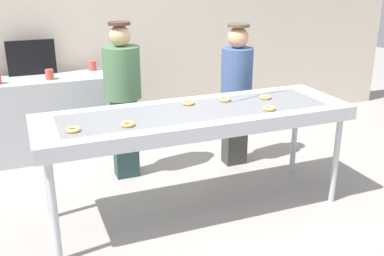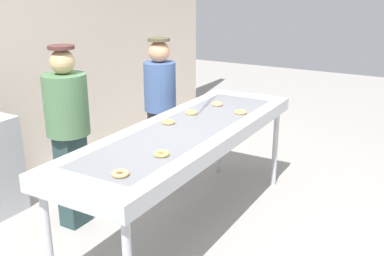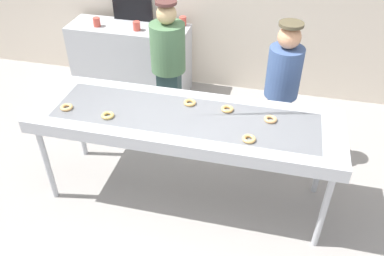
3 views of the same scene
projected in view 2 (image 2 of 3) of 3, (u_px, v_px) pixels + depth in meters
name	position (u px, v px, depth m)	size (l,w,h in m)	color
ground_plane	(188.00, 228.00, 4.01)	(16.00, 16.00, 0.00)	#9E9993
fryer_conveyor	(187.00, 135.00, 3.74)	(2.72, 0.83, 0.96)	#B7BABF
glazed_donut_0	(168.00, 122.00, 3.79)	(0.11, 0.11, 0.03)	#E6AF5D
glazed_donut_1	(240.00, 112.00, 4.09)	(0.11, 0.11, 0.03)	#ECB264
glazed_donut_2	(217.00, 104.00, 4.35)	(0.11, 0.11, 0.03)	#E8AA6B
glazed_donut_3	(120.00, 173.00, 2.78)	(0.11, 0.11, 0.03)	#EBB46C
glazed_donut_4	(191.00, 112.00, 4.07)	(0.11, 0.11, 0.03)	#EAAD5D
glazed_donut_5	(161.00, 154.00, 3.10)	(0.11, 0.11, 0.03)	#DDB961
worker_baker	(160.00, 102.00, 4.78)	(0.34, 0.34, 1.56)	#363633
worker_assistant	(68.00, 125.00, 3.82)	(0.37, 0.37, 1.62)	#253D3E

